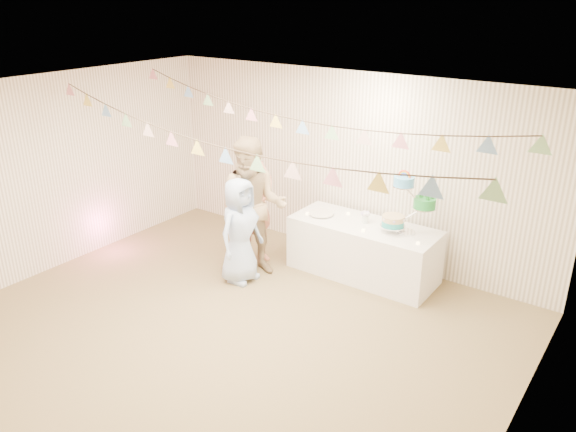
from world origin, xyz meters
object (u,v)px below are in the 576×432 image
Objects in this scene: person_adult_b at (253,208)px; cake_stand at (408,203)px; person_adult_a at (254,202)px; table at (363,250)px; person_child at (240,231)px.

cake_stand is at bearing -4.97° from person_adult_b.
person_adult_a is (-1.96, -0.58, -0.24)m from cake_stand.
person_adult_b reaches higher than cake_stand.
table is 1.57m from person_adult_b.
person_adult_b reaches higher than person_child.
person_adult_a is (-1.41, -0.53, 0.53)m from table.
person_adult_b reaches higher than person_adult_a.
person_child is (0.18, -0.52, -0.19)m from person_adult_a.
person_adult_a reaches higher than table.
person_adult_b is (-1.78, -0.83, -0.20)m from cake_stand.
cake_stand is 0.43× the size of person_adult_a.
table is 1.60m from person_adult_a.
person_adult_a is 0.96× the size of person_adult_b.
cake_stand reaches higher than person_child.
person_adult_b is at bearing -136.34° from person_adult_a.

